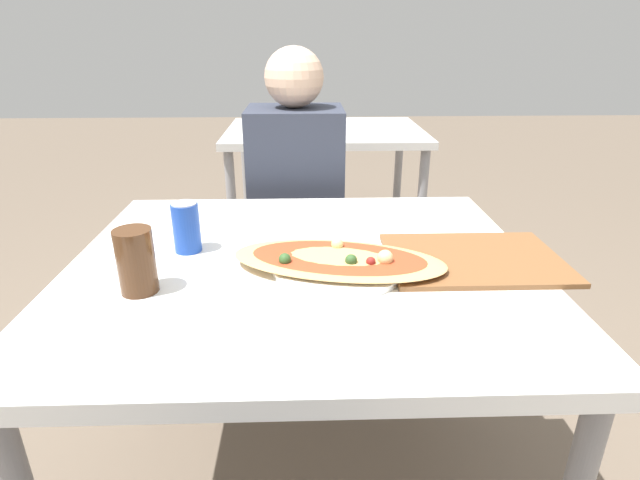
# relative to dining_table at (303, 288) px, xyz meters

# --- Properties ---
(dining_table) EXTENTS (1.10, 0.97, 0.74)m
(dining_table) POSITION_rel_dining_table_xyz_m (0.00, 0.00, 0.00)
(dining_table) COLOR white
(dining_table) RESTS_ON ground_plane
(chair_far_seated) EXTENTS (0.40, 0.40, 0.92)m
(chair_far_seated) POSITION_rel_dining_table_xyz_m (-0.02, 0.82, -0.15)
(chair_far_seated) COLOR black
(chair_far_seated) RESTS_ON ground_plane
(person_seated) EXTENTS (0.34, 0.30, 1.20)m
(person_seated) POSITION_rel_dining_table_xyz_m (-0.02, 0.70, 0.04)
(person_seated) COLOR #2D2D38
(person_seated) RESTS_ON ground_plane
(pizza_main) EXTENTS (0.53, 0.32, 0.06)m
(pizza_main) POSITION_rel_dining_table_xyz_m (0.08, -0.05, 0.09)
(pizza_main) COLOR white
(pizza_main) RESTS_ON dining_table
(soda_can) EXTENTS (0.07, 0.07, 0.12)m
(soda_can) POSITION_rel_dining_table_xyz_m (-0.28, 0.07, 0.13)
(soda_can) COLOR #1E47B2
(soda_can) RESTS_ON dining_table
(drink_glass) EXTENTS (0.08, 0.08, 0.14)m
(drink_glass) POSITION_rel_dining_table_xyz_m (-0.34, -0.14, 0.14)
(drink_glass) COLOR #4C2D19
(drink_glass) RESTS_ON dining_table
(serving_tray) EXTENTS (0.41, 0.30, 0.01)m
(serving_tray) POSITION_rel_dining_table_xyz_m (0.41, -0.01, 0.08)
(serving_tray) COLOR brown
(serving_tray) RESTS_ON dining_table
(background_table) EXTENTS (1.10, 0.80, 0.86)m
(background_table) POSITION_rel_dining_table_xyz_m (0.09, 1.76, 0.02)
(background_table) COLOR white
(background_table) RESTS_ON ground_plane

